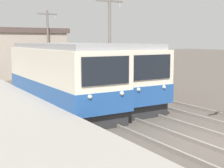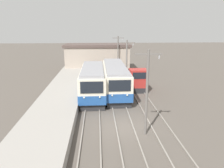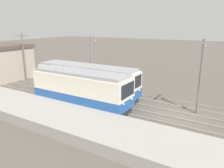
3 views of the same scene
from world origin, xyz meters
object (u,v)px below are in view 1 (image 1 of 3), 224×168
commuter_train_center (93,74)px  catenary_mast_far (48,42)px  commuter_train_left (60,79)px  catenary_mast_mid (110,42)px  shunting_locomotive (117,76)px

commuter_train_center → catenary_mast_far: size_ratio=1.80×
commuter_train_left → catenary_mast_mid: 5.10m
catenary_mast_mid → commuter_train_left: bearing=-156.3°
shunting_locomotive → catenary_mast_far: 10.77m
commuter_train_left → catenary_mast_mid: (4.31, 1.89, 1.98)m
catenary_mast_mid → catenary_mast_far: bearing=90.0°
commuter_train_left → shunting_locomotive: (5.80, 3.34, -0.49)m
shunting_locomotive → catenary_mast_mid: catenary_mast_mid is taller
commuter_train_left → catenary_mast_mid: catenary_mast_mid is taller
commuter_train_center → shunting_locomotive: size_ratio=2.13×
shunting_locomotive → catenary_mast_mid: bearing=-135.7°
commuter_train_left → catenary_mast_far: bearing=72.6°
commuter_train_center → shunting_locomotive: bearing=31.5°
shunting_locomotive → catenary_mast_far: bearing=98.2°
commuter_train_center → shunting_locomotive: (3.00, 1.84, -0.48)m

